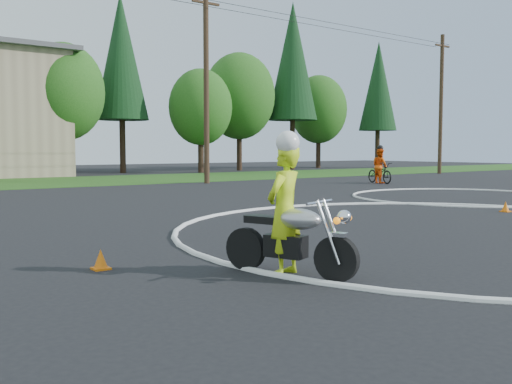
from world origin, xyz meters
TOP-DOWN VIEW (x-y plane):
  - grass_strip at (0.00, 27.00)m, footprint 120.00×10.00m
  - course_markings at (2.17, 4.35)m, footprint 19.05×19.05m
  - primary_motorcycle at (-5.68, 1.77)m, footprint 0.92×1.97m
  - rider_primary_grp at (-5.69, 1.90)m, footprint 0.77×0.64m
  - rider_second_grp at (12.19, 15.59)m, footprint 1.24×2.18m
  - treeline at (14.78, 34.61)m, footprint 38.20×8.10m
  - utility_poles at (5.00, 21.00)m, footprint 41.60×1.12m

SIDE VIEW (x-z plane):
  - course_markings at x=2.17m, z-range -0.05..0.07m
  - grass_strip at x=0.00m, z-range 0.00..0.02m
  - primary_motorcycle at x=-5.68m, z-range -0.02..1.07m
  - rider_second_grp at x=12.19m, z-range -0.29..1.69m
  - rider_primary_grp at x=-5.69m, z-range -0.04..1.98m
  - utility_poles at x=5.00m, z-range 0.20..10.20m
  - treeline at x=14.78m, z-range -0.64..13.88m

